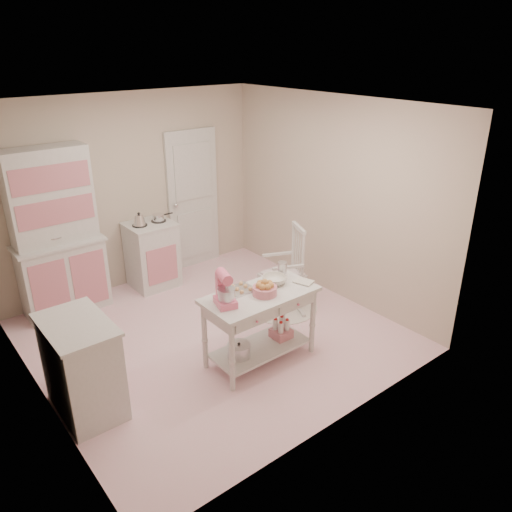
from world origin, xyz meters
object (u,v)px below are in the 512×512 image
Objects in this scene: hutch at (57,234)px; work_table at (260,327)px; rocking_chair at (283,268)px; stand_mixer at (225,290)px; stove at (152,254)px; bread_basket at (265,291)px; base_cabinet at (82,367)px.

hutch is 2.75m from work_table.
rocking_chair is (2.17, -1.66, -0.49)m from hutch.
hutch is at bearing 124.94° from stand_mixer.
stove is at bearing 90.81° from work_table.
hutch is at bearing 165.42° from rocking_chair.
hutch is 2.26× the size of stove.
stand_mixer is at bearing 170.96° from bread_basket.
stand_mixer is (0.81, -2.36, -0.07)m from hutch.
stand_mixer is (-1.36, -0.69, 0.42)m from rocking_chair.
stove is (1.20, -0.05, -0.58)m from hutch.
stove is at bearing 96.38° from stand_mixer.
base_cabinet is at bearing -104.73° from hutch.
stand_mixer reaches higher than stove.
work_table is 0.45m from bread_basket.
stand_mixer reaches higher than work_table.
hutch reaches higher than work_table.
stand_mixer is (-0.42, 0.02, 0.57)m from work_table.
rocking_chair is at bearing 42.89° from stand_mixer.
base_cabinet is 3.68× the size of bread_basket.
bread_basket is (0.02, -0.05, 0.45)m from work_table.
stove is 2.41m from bread_basket.
work_table is (1.75, -0.39, -0.06)m from base_cabinet.
base_cabinet is 0.84× the size of rocking_chair.
hutch reaches higher than stove.
hutch is 2.49m from stand_mixer.
stove is 2.33m from work_table.
work_table is at bearing -12.66° from base_cabinet.
base_cabinet is 1.87m from bread_basket.
work_table is at bearing -120.02° from rocking_chair.
hutch is at bearing 177.61° from stove.
rocking_chair is 1.58m from stand_mixer.
bread_basket is at bearing -62.69° from hutch.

